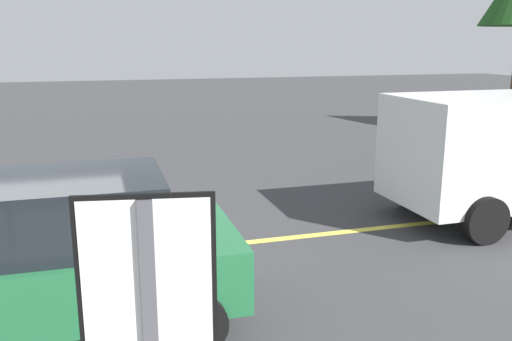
% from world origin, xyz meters
% --- Properties ---
extents(ground_plane, '(80.00, 80.00, 0.00)m').
position_xyz_m(ground_plane, '(0.00, 0.00, 0.00)').
color(ground_plane, '#38383A').
extents(lane_marking_centre, '(28.00, 0.16, 0.01)m').
position_xyz_m(lane_marking_centre, '(3.00, 0.00, 0.01)').
color(lane_marking_centre, '#E0D14C').
extents(car_green_mid_road, '(3.85, 2.04, 1.71)m').
position_xyz_m(car_green_mid_road, '(0.49, -1.92, 0.85)').
color(car_green_mid_road, '#236B3D').
rests_on(car_green_mid_road, ground_plane).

